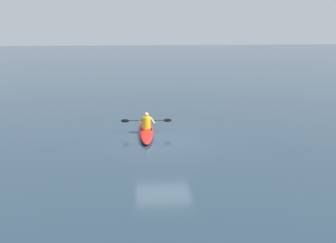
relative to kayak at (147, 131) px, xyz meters
name	(u,v)px	position (x,y,z in m)	size (l,w,h in m)	color
ground_plane	(163,142)	(-0.66, 1.54, -0.13)	(160.00, 160.00, 0.00)	#233847
kayak	(147,131)	(0.00, 0.00, 0.00)	(0.84, 4.45, 0.25)	red
kayaker	(146,122)	(0.00, -0.06, 0.45)	(2.45, 0.47, 0.79)	yellow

